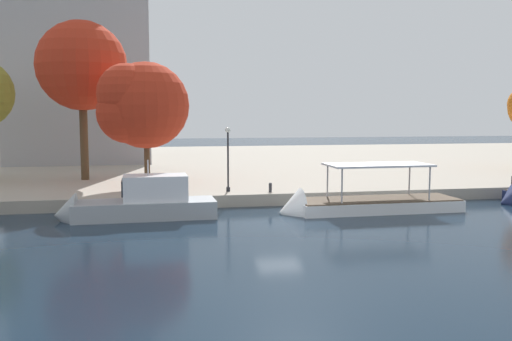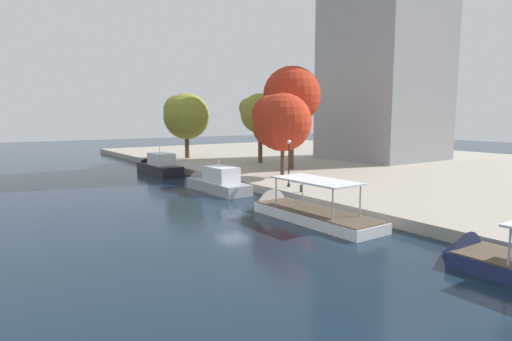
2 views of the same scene
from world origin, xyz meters
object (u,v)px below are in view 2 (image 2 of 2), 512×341
object	(u,v)px
office_tower	(386,35)
tree_4	(259,113)
motor_yacht_1	(215,183)
lamp_post	(289,160)
mooring_bollard_0	(301,188)
tree_2	(278,122)
motor_yacht_0	(158,168)
tour_boat_2	(304,214)
tree_3	(185,115)
tree_1	(293,95)

from	to	relation	value
office_tower	tree_4	bearing A→B (deg)	-108.05
motor_yacht_1	lamp_post	distance (m)	8.00
motor_yacht_1	mooring_bollard_0	size ratio (longest dim) A/B	14.18
motor_yacht_1	tree_2	xyz separation A→B (m)	(0.15, 7.83, 6.04)
mooring_bollard_0	motor_yacht_0	bearing A→B (deg)	-171.49
tour_boat_2	tree_3	world-z (taller)	tree_3
tree_2	tree_4	bearing A→B (deg)	152.88
lamp_post	tree_3	xyz separation A→B (m)	(-30.80, 4.11, 4.26)
lamp_post	tree_2	xyz separation A→B (m)	(-5.97, 3.38, 3.46)
motor_yacht_1	office_tower	size ratio (longest dim) A/B	0.23
motor_yacht_1	lamp_post	world-z (taller)	lamp_post
motor_yacht_1	mooring_bollard_0	distance (m)	9.60
tree_4	tour_boat_2	bearing A→B (deg)	-29.14
motor_yacht_0	lamp_post	size ratio (longest dim) A/B	2.13
motor_yacht_1	office_tower	world-z (taller)	office_tower
tree_4	office_tower	bearing A→B (deg)	71.95
tour_boat_2	tree_4	xyz separation A→B (m)	(-26.44, 14.74, 7.50)
motor_yacht_1	tree_1	bearing A→B (deg)	-73.31
tree_1	tree_2	bearing A→B (deg)	-51.67
motor_yacht_0	mooring_bollard_0	bearing A→B (deg)	-173.09
tree_3	tree_2	bearing A→B (deg)	-1.69
tree_1	tree_3	size ratio (longest dim) A/B	1.25
lamp_post	tree_3	distance (m)	31.36
tree_1	mooring_bollard_0	bearing A→B (deg)	-36.87
motor_yacht_1	motor_yacht_0	bearing A→B (deg)	-1.25
motor_yacht_0	tree_4	bearing A→B (deg)	-100.37
motor_yacht_1	tree_1	world-z (taller)	tree_1
mooring_bollard_0	lamp_post	world-z (taller)	lamp_post
tree_1	tour_boat_2	bearing A→B (deg)	-37.44
tree_1	tree_4	world-z (taller)	tree_1
motor_yacht_0	tree_3	world-z (taller)	tree_3
tour_boat_2	office_tower	bearing A→B (deg)	-59.90
tree_1	office_tower	size ratio (longest dim) A/B	0.32
tour_boat_2	office_tower	world-z (taller)	office_tower
motor_yacht_1	tree_4	distance (m)	20.45
tree_1	tree_4	distance (m)	8.67
motor_yacht_0	tree_1	distance (m)	19.44
motor_yacht_0	lamp_post	bearing A→B (deg)	-169.71
tour_boat_2	mooring_bollard_0	distance (m)	6.30
office_tower	tree_3	bearing A→B (deg)	-126.16
motor_yacht_0	mooring_bollard_0	world-z (taller)	motor_yacht_0
tree_2	tree_3	world-z (taller)	tree_3
motor_yacht_0	tree_2	world-z (taller)	tree_2
motor_yacht_1	tree_4	xyz separation A→B (m)	(-12.69, 14.41, 7.03)
motor_yacht_1	tour_boat_2	size ratio (longest dim) A/B	0.79
mooring_bollard_0	tree_3	size ratio (longest dim) A/B	0.06
lamp_post	office_tower	bearing A→B (deg)	113.50
motor_yacht_1	office_tower	bearing A→B (deg)	-80.18
motor_yacht_1	tree_3	size ratio (longest dim) A/B	0.91
mooring_bollard_0	tree_3	xyz separation A→B (m)	(-33.57, 4.98, 6.42)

